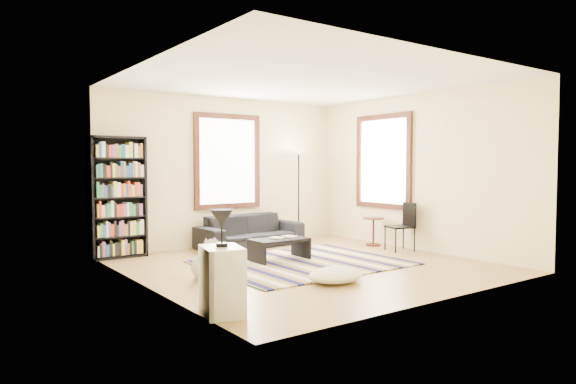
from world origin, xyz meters
TOP-DOWN VIEW (x-y plane):
  - floor at (0.00, 0.00)m, footprint 5.00×5.00m
  - ceiling at (0.00, 0.00)m, footprint 5.00×5.00m
  - wall_back at (0.00, 2.55)m, footprint 5.00×0.10m
  - wall_front at (0.00, -2.55)m, footprint 5.00×0.10m
  - wall_left at (-2.55, 0.00)m, footprint 0.10×5.00m
  - wall_right at (2.55, 0.00)m, footprint 0.10×5.00m
  - window_back at (0.00, 2.47)m, footprint 1.20×0.06m
  - window_right at (2.47, 0.80)m, footprint 0.06×1.20m
  - rug at (0.04, 0.16)m, footprint 2.95×2.36m
  - sofa at (0.24, 2.05)m, footprint 0.93×2.08m
  - bookshelf at (-2.14, 2.32)m, footprint 0.90×0.30m
  - coffee_table at (-0.15, 0.53)m, footprint 1.01×0.75m
  - book_a at (-0.25, 0.53)m, footprint 0.25×0.23m
  - book_b at (0.00, 0.58)m, footprint 0.24×0.18m
  - floor_cushion at (-0.40, -1.13)m, footprint 0.79×0.60m
  - floor_lamp at (1.45, 2.15)m, footprint 0.32×0.32m
  - side_table at (2.20, 0.78)m, footprint 0.40×0.40m
  - folding_chair at (2.15, 0.08)m, footprint 0.51×0.50m
  - white_cabinet at (-2.30, -1.54)m, footprint 0.49×0.58m
  - table_lamp at (-2.30, -1.54)m, footprint 0.29×0.29m
  - dog at (-1.71, 0.03)m, footprint 0.43×0.58m

SIDE VIEW (x-z plane):
  - floor at x=0.00m, z-range -0.10..0.00m
  - rug at x=0.04m, z-range 0.00..0.02m
  - floor_cushion at x=-0.40m, z-range 0.00..0.20m
  - coffee_table at x=-0.15m, z-range 0.00..0.36m
  - side_table at x=2.20m, z-range 0.00..0.54m
  - dog at x=-1.71m, z-range 0.00..0.56m
  - sofa at x=0.24m, z-range 0.00..0.59m
  - white_cabinet at x=-2.30m, z-range 0.00..0.70m
  - book_b at x=0.00m, z-range 0.36..0.38m
  - book_a at x=-0.25m, z-range 0.36..0.38m
  - folding_chair at x=2.15m, z-range 0.00..0.86m
  - table_lamp at x=-2.30m, z-range 0.70..1.08m
  - floor_lamp at x=1.45m, z-range 0.00..1.86m
  - bookshelf at x=-2.14m, z-range 0.00..2.00m
  - wall_back at x=0.00m, z-range 0.00..2.80m
  - wall_front at x=0.00m, z-range 0.00..2.80m
  - wall_left at x=-2.55m, z-range 0.00..2.80m
  - wall_right at x=2.55m, z-range 0.00..2.80m
  - window_back at x=0.00m, z-range 0.80..2.40m
  - window_right at x=2.47m, z-range 0.80..2.40m
  - ceiling at x=0.00m, z-range 2.80..2.90m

